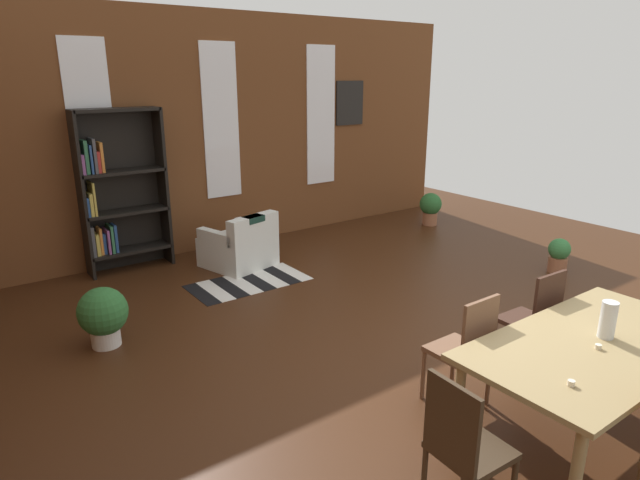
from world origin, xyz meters
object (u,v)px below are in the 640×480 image
vase_on_table (608,320)px  bookshelf_tall (116,193)px  dining_table (595,351)px  potted_plant_corner (430,207)px  potted_plant_by_shelf (559,254)px  potted_plant_window (103,314)px  dining_chair_head_left (463,446)px  armchair_white (240,246)px  dining_chair_far_left (466,347)px  dining_chair_far_right (534,318)px

vase_on_table → bookshelf_tall: size_ratio=0.13×
dining_table → vase_on_table: (0.12, 0.00, 0.21)m
potted_plant_corner → vase_on_table: bearing=-124.9°
potted_plant_by_shelf → potted_plant_window: 5.61m
potted_plant_by_shelf → potted_plant_window: potted_plant_window is taller
dining_table → dining_chair_head_left: (-1.38, 0.00, -0.16)m
dining_table → armchair_white: size_ratio=2.06×
dining_chair_far_left → potted_plant_window: (-2.00, 2.69, -0.18)m
bookshelf_tall → potted_plant_by_shelf: 5.85m
dining_chair_head_left → dining_chair_far_left: same height
dining_chair_far_left → potted_plant_window: 3.35m
dining_table → potted_plant_window: size_ratio=3.39×
dining_table → bookshelf_tall: 5.74m
vase_on_table → armchair_white: size_ratio=0.28×
potted_plant_corner → potted_plant_window: size_ratio=0.94×
potted_plant_by_shelf → dining_chair_far_right: bearing=-153.5°
dining_table → potted_plant_by_shelf: bearing=34.0°
dining_chair_head_left → potted_plant_by_shelf: 4.80m
armchair_white → potted_plant_window: armchair_white is taller
armchair_white → potted_plant_by_shelf: size_ratio=2.13×
dining_table → armchair_white: bearing=93.9°
dining_chair_far_right → potted_plant_window: bearing=137.3°
dining_table → vase_on_table: 0.24m
dining_chair_far_right → bookshelf_tall: (-2.11, 4.74, 0.54)m
dining_chair_far_right → potted_plant_window: size_ratio=1.60×
vase_on_table → bookshelf_tall: bearing=107.9°
dining_table → vase_on_table: size_ratio=7.44×
dining_table → potted_plant_corner: 5.72m
dining_chair_far_right → potted_plant_corner: size_ratio=1.70×
dining_table → dining_chair_head_left: dining_chair_head_left is taller
dining_table → dining_chair_head_left: size_ratio=2.12×
vase_on_table → potted_plant_window: vase_on_table is taller
dining_chair_far_left → bookshelf_tall: (-1.20, 4.74, 0.54)m
vase_on_table → dining_chair_far_right: bearing=66.1°
dining_chair_far_left → potted_plant_corner: (3.80, 3.88, -0.20)m
dining_chair_far_right → bookshelf_tall: size_ratio=0.45×
dining_chair_head_left → dining_chair_far_left: bearing=38.8°
bookshelf_tall → armchair_white: size_ratio=2.17×
armchair_white → potted_plant_window: bearing=-149.5°
dining_chair_head_left → dining_chair_far_left: 1.19m
potted_plant_window → potted_plant_by_shelf: bearing=-14.8°
vase_on_table → potted_plant_by_shelf: bearing=35.1°
dining_chair_head_left → armchair_white: size_ratio=0.97×
dining_chair_head_left → potted_plant_corner: size_ratio=1.70×
dining_chair_head_left → potted_plant_by_shelf: bearing=24.7°
dining_chair_far_right → armchair_white: dining_chair_far_right is taller
potted_plant_corner → dining_chair_head_left: bearing=-135.6°
dining_table → bookshelf_tall: size_ratio=0.95×
bookshelf_tall → armchair_white: 1.74m
bookshelf_tall → dining_chair_far_left: bearing=-75.8°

